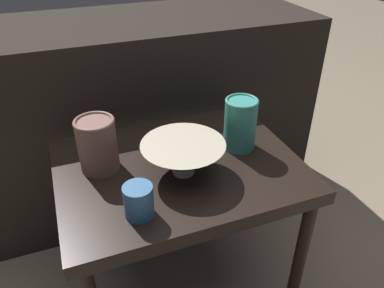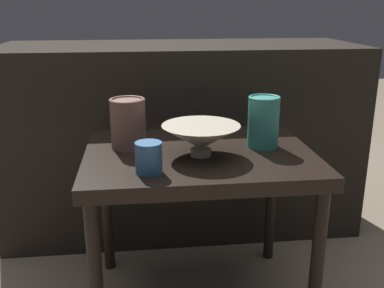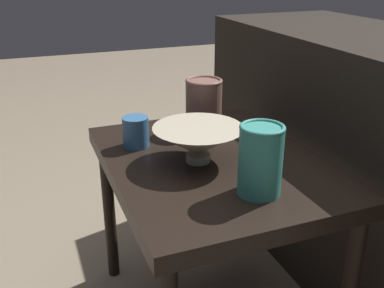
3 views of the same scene
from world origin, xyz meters
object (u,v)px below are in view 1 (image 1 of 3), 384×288
(bowl, at_px, (183,156))
(vase_textured_left, at_px, (97,144))
(cup, at_px, (139,201))
(vase_colorful_right, at_px, (240,123))

(bowl, relative_size, vase_textured_left, 1.49)
(vase_textured_left, height_order, cup, vase_textured_left)
(bowl, height_order, vase_textured_left, vase_textured_left)
(vase_textured_left, distance_m, cup, 0.22)
(bowl, bearing_deg, vase_colorful_right, 17.02)
(cup, bearing_deg, bowl, 38.18)
(vase_textured_left, xyz_separation_m, cup, (0.05, -0.21, -0.04))
(vase_textured_left, relative_size, cup, 1.84)
(bowl, xyz_separation_m, vase_textured_left, (-0.20, 0.10, 0.02))
(bowl, bearing_deg, vase_textured_left, 153.72)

